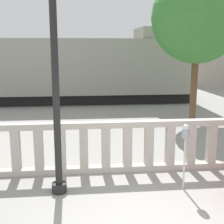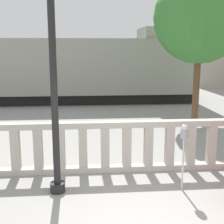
{
  "view_description": "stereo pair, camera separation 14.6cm",
  "coord_description": "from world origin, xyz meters",
  "px_view_note": "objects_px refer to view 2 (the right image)",
  "views": [
    {
      "loc": [
        -1.1,
        -4.45,
        2.95
      ],
      "look_at": [
        -0.27,
        3.66,
        1.27
      ],
      "focal_mm": 50.0,
      "sensor_mm": 36.0,
      "label": 1
    },
    {
      "loc": [
        -0.96,
        -4.46,
        2.95
      ],
      "look_at": [
        -0.27,
        3.66,
        1.27
      ],
      "focal_mm": 50.0,
      "sensor_mm": 36.0,
      "label": 2
    }
  ],
  "objects_px": {
    "train_far": "(100,59)",
    "train_near": "(23,69)",
    "tree_right": "(200,17)",
    "lamppost": "(52,35)",
    "parking_meter": "(184,138)"
  },
  "relations": [
    {
      "from": "train_near",
      "to": "tree_right",
      "type": "distance_m",
      "value": 9.63
    },
    {
      "from": "tree_right",
      "to": "parking_meter",
      "type": "bearing_deg",
      "value": -111.62
    },
    {
      "from": "lamppost",
      "to": "tree_right",
      "type": "height_order",
      "value": "tree_right"
    },
    {
      "from": "tree_right",
      "to": "train_far",
      "type": "bearing_deg",
      "value": 99.0
    },
    {
      "from": "parking_meter",
      "to": "train_near",
      "type": "xyz_separation_m",
      "value": [
        -5.36,
        11.33,
        0.67
      ]
    },
    {
      "from": "parking_meter",
      "to": "tree_right",
      "type": "relative_size",
      "value": 0.24
    },
    {
      "from": "parking_meter",
      "to": "train_near",
      "type": "bearing_deg",
      "value": 115.31
    },
    {
      "from": "lamppost",
      "to": "parking_meter",
      "type": "relative_size",
      "value": 3.71
    },
    {
      "from": "lamppost",
      "to": "train_near",
      "type": "relative_size",
      "value": 0.28
    },
    {
      "from": "lamppost",
      "to": "train_far",
      "type": "distance_m",
      "value": 25.2
    },
    {
      "from": "parking_meter",
      "to": "train_far",
      "type": "xyz_separation_m",
      "value": [
        -0.56,
        25.19,
        0.73
      ]
    },
    {
      "from": "lamppost",
      "to": "train_near",
      "type": "height_order",
      "value": "lamppost"
    },
    {
      "from": "train_far",
      "to": "train_near",
      "type": "bearing_deg",
      "value": -109.08
    },
    {
      "from": "train_near",
      "to": "lamppost",
      "type": "bearing_deg",
      "value": -76.26
    },
    {
      "from": "train_near",
      "to": "tree_right",
      "type": "relative_size",
      "value": 3.2
    }
  ]
}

